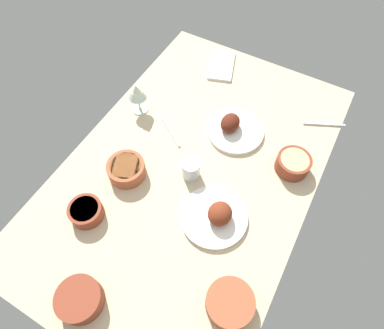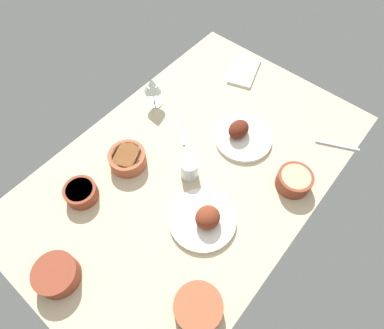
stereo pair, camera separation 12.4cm
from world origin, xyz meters
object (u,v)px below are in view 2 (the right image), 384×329
object	(u,v)px
bowl_cream	(81,192)
fork_loose	(337,146)
bowl_pasta	(56,274)
water_tumbler	(189,169)
plate_near_viewer	(242,135)
spoon_loose	(179,128)
folded_napkin	(244,71)
wine_glass	(152,86)
bowl_sauce	(198,307)
bowl_potatoes	(294,180)
bowl_soup	(127,158)
plate_far_side	(204,219)

from	to	relation	value
bowl_cream	fork_loose	world-z (taller)	bowl_cream
bowl_pasta	water_tumbler	distance (cm)	56.06
plate_near_viewer	spoon_loose	xyz separation A→B (cm)	(12.72, -22.70, -1.64)
spoon_loose	water_tumbler	bearing A→B (deg)	176.04
bowl_cream	folded_napkin	distance (cm)	91.52
wine_glass	bowl_sauce	bearing A→B (deg)	52.36
bowl_sauce	fork_loose	bearing A→B (deg)	176.96
fork_loose	spoon_loose	world-z (taller)	same
wine_glass	water_tumbler	size ratio (longest dim) A/B	1.76
water_tumbler	folded_napkin	xyz separation A→B (cm)	(-59.13, -16.28, -3.37)
bowl_pasta	wine_glass	xyz separation A→B (cm)	(-73.46, -28.05, 6.49)
bowl_cream	bowl_potatoes	xyz separation A→B (cm)	(-53.38, 56.17, 0.46)
bowl_sauce	spoon_loose	distance (cm)	69.67
bowl_sauce	wine_glass	xyz separation A→B (cm)	(-52.35, -67.88, 7.03)
bowl_soup	fork_loose	world-z (taller)	bowl_soup
water_tumbler	fork_loose	xyz separation A→B (cm)	(-48.21, 37.02, -3.57)
plate_far_side	bowl_sauce	bearing A→B (deg)	35.21
bowl_soup	bowl_sauce	distance (cm)	58.83
plate_near_viewer	bowl_soup	xyz separation A→B (cm)	(37.82, -26.63, 1.16)
wine_glass	fork_loose	distance (cm)	78.96
bowl_pasta	fork_loose	bearing A→B (deg)	156.93
plate_far_side	bowl_pasta	world-z (taller)	plate_far_side
bowl_potatoes	spoon_loose	size ratio (longest dim) A/B	0.74
plate_far_side	fork_loose	distance (cm)	62.97
plate_near_viewer	water_tumbler	bearing A→B (deg)	-11.06
bowl_cream	spoon_loose	xyz separation A→B (cm)	(-45.87, 6.43, -2.52)
plate_near_viewer	bowl_sauce	bearing A→B (deg)	24.21
bowl_potatoes	bowl_sauce	size ratio (longest dim) A/B	0.87
plate_near_viewer	fork_loose	distance (cm)	38.53
plate_far_side	fork_loose	size ratio (longest dim) A/B	1.38
water_tumbler	plate_near_viewer	bearing A→B (deg)	168.94
spoon_loose	bowl_cream	bearing A→B (deg)	116.35
bowl_potatoes	spoon_loose	world-z (taller)	bowl_potatoes
bowl_pasta	plate_far_side	bearing A→B (deg)	152.21
plate_far_side	bowl_soup	distance (cm)	37.64
plate_near_viewer	folded_napkin	distance (cm)	39.05
bowl_cream	bowl_sauce	world-z (taller)	same
plate_far_side	bowl_soup	bearing A→B (deg)	-89.89
bowl_potatoes	wine_glass	xyz separation A→B (cm)	(3.46, -67.48, 6.55)
bowl_cream	bowl_potatoes	bearing A→B (deg)	133.54
plate_far_side	wine_glass	size ratio (longest dim) A/B	1.70
bowl_sauce	wine_glass	world-z (taller)	wine_glass
fork_loose	bowl_cream	bearing A→B (deg)	-152.17
water_tumbler	fork_loose	bearing A→B (deg)	142.48
bowl_cream	bowl_pasta	xyz separation A→B (cm)	(23.55, 16.75, 0.52)
bowl_cream	wine_glass	bearing A→B (deg)	-167.24
plate_far_side	spoon_loose	bearing A→B (deg)	-126.59
bowl_potatoes	spoon_loose	bearing A→B (deg)	-81.41
bowl_cream	spoon_loose	world-z (taller)	bowl_cream
plate_near_viewer	water_tumbler	xyz separation A→B (cm)	(26.55, -5.19, 1.94)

